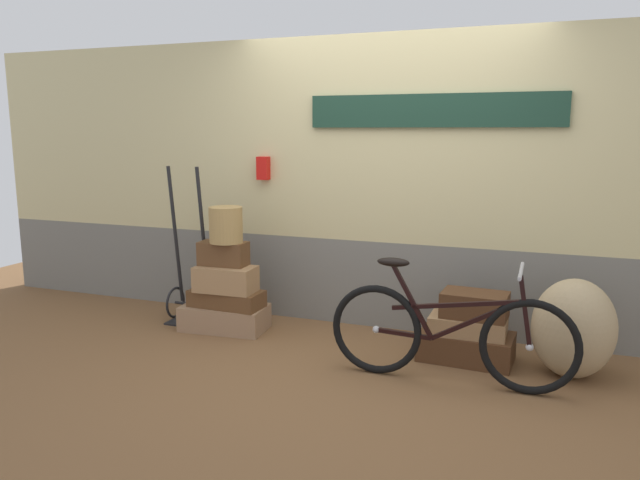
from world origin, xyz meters
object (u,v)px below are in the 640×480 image
at_px(luggage_trolley, 190,284).
at_px(bicycle, 449,334).
at_px(suitcase_5, 468,324).
at_px(burlap_sack, 573,329).
at_px(suitcase_0, 225,317).
at_px(suitcase_2, 226,279).
at_px(suitcase_3, 223,254).
at_px(suitcase_4, 466,346).
at_px(wicker_basket, 226,225).
at_px(suitcase_6, 475,305).
at_px(suitcase_1, 227,298).

bearing_deg(luggage_trolley, bicycle, -13.79).
bearing_deg(suitcase_5, burlap_sack, -5.63).
xyz_separation_m(suitcase_5, burlap_sack, (0.70, -0.07, 0.07)).
relative_size(suitcase_0, suitcase_2, 1.43).
distance_m(suitcase_0, suitcase_3, 0.55).
bearing_deg(suitcase_4, luggage_trolley, -179.39).
bearing_deg(burlap_sack, wicker_basket, 179.08).
relative_size(suitcase_3, wicker_basket, 1.35).
xyz_separation_m(suitcase_2, suitcase_6, (2.01, 0.04, -0.02)).
bearing_deg(suitcase_4, suitcase_5, 39.12).
height_order(suitcase_5, luggage_trolley, luggage_trolley).
height_order(burlap_sack, bicycle, bicycle).
bearing_deg(suitcase_5, suitcase_0, -179.81).
relative_size(suitcase_2, suitcase_3, 1.24).
bearing_deg(suitcase_6, suitcase_4, 170.52).
bearing_deg(bicycle, suitcase_6, 76.44).
relative_size(suitcase_1, suitcase_6, 1.34).
relative_size(suitcase_4, wicker_basket, 2.26).
relative_size(suitcase_2, suitcase_5, 0.92).
bearing_deg(suitcase_3, suitcase_1, -37.37).
bearing_deg(suitcase_4, burlap_sack, -1.65).
bearing_deg(suitcase_6, suitcase_5, 159.89).
xyz_separation_m(suitcase_4, suitcase_5, (0.01, 0.01, 0.17)).
relative_size(suitcase_0, suitcase_3, 1.77).
bearing_deg(wicker_basket, suitcase_3, 158.94).
bearing_deg(suitcase_3, suitcase_6, -3.35).
distance_m(suitcase_1, suitcase_2, 0.18).
height_order(luggage_trolley, bicycle, luggage_trolley).
height_order(suitcase_3, suitcase_5, suitcase_3).
bearing_deg(bicycle, luggage_trolley, 166.21).
relative_size(suitcase_0, suitcase_5, 1.31).
bearing_deg(suitcase_0, suitcase_6, -4.82).
xyz_separation_m(luggage_trolley, burlap_sack, (3.12, -0.17, 0.01)).
height_order(suitcase_0, suitcase_5, suitcase_5).
bearing_deg(luggage_trolley, suitcase_3, -15.67).
distance_m(wicker_basket, bicycle, 2.03).
bearing_deg(wicker_basket, suitcase_4, 0.53).
bearing_deg(luggage_trolley, wicker_basket, -16.16).
xyz_separation_m(suitcase_1, wicker_basket, (0.01, 0.00, 0.62)).
xyz_separation_m(suitcase_3, burlap_sack, (2.71, -0.06, -0.31)).
distance_m(suitcase_3, burlap_sack, 2.73).
height_order(suitcase_3, wicker_basket, wicker_basket).
xyz_separation_m(wicker_basket, bicycle, (1.90, -0.45, -0.56)).
bearing_deg(suitcase_2, luggage_trolley, 157.92).
xyz_separation_m(wicker_basket, luggage_trolley, (-0.45, 0.13, -0.57)).
xyz_separation_m(suitcase_6, luggage_trolley, (-2.46, 0.12, -0.10)).
height_order(suitcase_2, wicker_basket, wicker_basket).
distance_m(suitcase_4, bicycle, 0.53).
bearing_deg(suitcase_5, luggage_trolley, 177.35).
height_order(suitcase_6, luggage_trolley, luggage_trolley).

